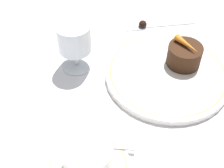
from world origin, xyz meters
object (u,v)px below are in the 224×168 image
at_px(coffee_cup, 88,156).
at_px(fork, 152,26).
at_px(wine_glass, 74,40).
at_px(dinner_plate, 167,73).
at_px(dessert_cake, 184,55).

distance_m(coffee_cup, fork, 0.40).
xyz_separation_m(wine_glass, fork, (0.15, -0.16, -0.07)).
height_order(wine_glass, fork, wine_glass).
distance_m(dinner_plate, wine_glass, 0.20).
xyz_separation_m(dinner_plate, coffee_cup, (-0.21, 0.14, 0.03)).
bearing_deg(coffee_cup, dinner_plate, -32.80).
bearing_deg(fork, coffee_cup, 163.40).
bearing_deg(wine_glass, fork, -48.40).
relative_size(dinner_plate, coffee_cup, 2.43).
bearing_deg(coffee_cup, dessert_cake, -35.41).
bearing_deg(wine_glass, dessert_cake, -88.78).
distance_m(coffee_cup, dessert_cake, 0.30).
xyz_separation_m(coffee_cup, fork, (0.38, -0.11, -0.03)).
relative_size(dinner_plate, dessert_cake, 3.64).
bearing_deg(dinner_plate, fork, 8.18).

